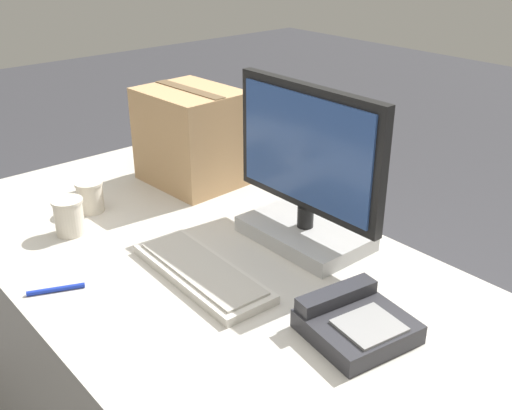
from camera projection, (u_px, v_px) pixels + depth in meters
The scene contains 8 objects.
office_desk at pixel (215, 375), 1.68m from camera, with size 1.80×0.90×0.74m.
monitor at pixel (306, 182), 1.56m from camera, with size 0.49×0.22×0.43m.
keyboard at pixel (202, 272), 1.46m from camera, with size 0.42×0.16×0.03m.
desk_phone at pixel (355, 322), 1.25m from camera, with size 0.22×0.23×0.07m.
paper_cup_left at pixel (90, 196), 1.77m from camera, with size 0.08×0.08×0.09m.
paper_cup_right at pixel (69, 217), 1.64m from camera, with size 0.09×0.09×0.10m.
cardboard_box at pixel (191, 137), 1.94m from camera, with size 0.33×0.27×0.31m.
pen_marker at pixel (56, 289), 1.40m from camera, with size 0.06×0.13×0.01m.
Camera 1 is at (1.07, -0.77, 1.52)m, focal length 42.00 mm.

